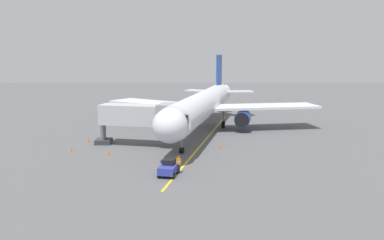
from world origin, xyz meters
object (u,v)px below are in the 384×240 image
object	(u,v)px
airplane	(204,104)
safety_cone_nose_left	(221,147)
safety_cone_nose_right	(109,153)
safety_cone_wing_port	(71,149)
jet_bridge	(144,116)
safety_cone_wing_starboard	(89,140)
tug_portside	(112,113)
tug_near_nose	(168,168)
ground_crew_marshaller	(179,164)

from	to	relation	value
airplane	safety_cone_nose_left	world-z (taller)	airplane
safety_cone_nose_right	safety_cone_wing_port	xyz separation A→B (m)	(4.77, -1.84, 0.00)
jet_bridge	safety_cone_wing_starboard	xyz separation A→B (m)	(7.65, -2.25, -3.49)
safety_cone_nose_left	safety_cone_nose_right	bearing A→B (deg)	12.30
airplane	tug_portside	xyz separation A→B (m)	(16.57, -13.20, -3.30)
tug_portside	safety_cone_wing_starboard	distance (m)	20.66
airplane	tug_near_nose	world-z (taller)	airplane
airplane	tug_near_nose	bearing A→B (deg)	78.28
jet_bridge	safety_cone_nose_right	size ratio (longest dim) A/B	20.88
jet_bridge	tug_near_nose	bearing A→B (deg)	106.17
ground_crew_marshaller	tug_portside	distance (m)	36.49
airplane	jet_bridge	xyz separation A→B (m)	(7.90, 9.68, -0.24)
ground_crew_marshaller	safety_cone_nose_left	bearing A→B (deg)	-117.57
airplane	safety_cone_wing_port	distance (m)	20.81
jet_bridge	safety_cone_wing_starboard	size ratio (longest dim) A/B	20.88
tug_near_nose	safety_cone_wing_starboard	size ratio (longest dim) A/B	4.68
airplane	safety_cone_nose_right	world-z (taller)	airplane
airplane	tug_near_nose	xyz separation A→B (m)	(4.46, 21.52, -3.30)
safety_cone_nose_left	tug_near_nose	bearing A→B (deg)	59.75
safety_cone_nose_left	ground_crew_marshaller	bearing A→B (deg)	62.43
airplane	safety_cone_wing_starboard	bearing A→B (deg)	25.55
ground_crew_marshaller	safety_cone_nose_left	xyz separation A→B (m)	(-4.96, -9.49, -0.61)
ground_crew_marshaller	safety_cone_wing_port	xyz separation A→B (m)	(12.81, -8.50, -0.61)
jet_bridge	safety_cone_nose_left	size ratio (longest dim) A/B	20.88
tug_portside	safety_cone_nose_right	bearing A→B (deg)	100.37
ground_crew_marshaller	safety_cone_nose_left	size ratio (longest dim) A/B	3.11
ground_crew_marshaller	tug_portside	world-z (taller)	ground_crew_marshaller
jet_bridge	safety_cone_nose_left	bearing A→B (deg)	169.71
ground_crew_marshaller	safety_cone_nose_right	size ratio (longest dim) A/B	3.11
tug_portside	tug_near_nose	bearing A→B (deg)	109.21
airplane	jet_bridge	distance (m)	12.50
ground_crew_marshaller	safety_cone_wing_starboard	size ratio (longest dim) A/B	3.11
tug_near_nose	tug_portside	size ratio (longest dim) A/B	1.08
tug_near_nose	safety_cone_wing_port	bearing A→B (deg)	-37.68
safety_cone_nose_left	safety_cone_wing_port	size ratio (longest dim) A/B	1.00
safety_cone_wing_starboard	safety_cone_nose_left	bearing A→B (deg)	166.92
jet_bridge	safety_cone_nose_left	world-z (taller)	jet_bridge
tug_portside	safety_cone_nose_right	xyz separation A→B (m)	(-5.02, 27.41, -0.43)
tug_portside	safety_cone_wing_starboard	size ratio (longest dim) A/B	4.35
ground_crew_marshaller	tug_near_nose	world-z (taller)	ground_crew_marshaller
safety_cone_nose_left	safety_cone_wing_port	distance (m)	17.79
airplane	ground_crew_marshaller	xyz separation A→B (m)	(3.50, 20.87, -3.12)
tug_near_nose	safety_cone_nose_left	distance (m)	11.75
safety_cone_nose_left	safety_cone_wing_starboard	distance (m)	17.45
safety_cone_nose_right	safety_cone_wing_port	distance (m)	5.11
jet_bridge	safety_cone_nose_left	distance (m)	10.12
tug_portside	safety_cone_wing_starboard	xyz separation A→B (m)	(-1.02, 20.63, -0.43)
safety_cone_nose_left	safety_cone_wing_starboard	size ratio (longest dim) A/B	1.00
jet_bridge	tug_portside	xyz separation A→B (m)	(8.67, -22.88, -3.06)
tug_near_nose	safety_cone_nose_right	bearing A→B (deg)	-45.89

